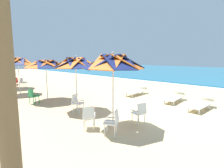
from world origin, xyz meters
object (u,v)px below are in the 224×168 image
object	(u,v)px
sun_lounger_2	(136,91)
plastic_chair_9	(7,79)
beach_umbrella_0	(113,62)
plastic_chair_8	(23,82)
plastic_chair_2	(113,121)
sun_lounger_1	(174,97)
plastic_chair_1	(89,116)
plastic_chair_5	(10,87)
beach_umbrella_4	(13,61)
plastic_chair_7	(15,82)
plastic_chair_6	(8,83)
beach_umbrella_3	(18,62)
sun_lounger_0	(201,104)
beach_umbrella_1	(76,63)
plastic_chair_4	(33,95)
beach_umbrella_2	(46,64)
plastic_chair_3	(77,102)
plastic_chair_0	(140,112)

from	to	relation	value
sun_lounger_2	plastic_chair_9	bearing A→B (deg)	-160.99
beach_umbrella_0	plastic_chair_8	distance (m)	11.93
beach_umbrella_0	sun_lounger_2	xyz separation A→B (m)	(-2.82, 5.38, -2.14)
plastic_chair_2	sun_lounger_1	xyz separation A→B (m)	(-0.58, 5.94, -0.22)
plastic_chair_1	plastic_chair_5	size ratio (longest dim) A/B	1.00
beach_umbrella_4	sun_lounger_2	bearing A→B (deg)	28.33
plastic_chair_7	plastic_chair_5	bearing A→B (deg)	-24.62
plastic_chair_9	sun_lounger_1	distance (m)	16.28
plastic_chair_8	sun_lounger_2	bearing A→B (deg)	26.03
sun_lounger_2	sun_lounger_1	bearing A→B (deg)	-1.06
plastic_chair_6	plastic_chair_5	bearing A→B (deg)	-14.33
beach_umbrella_0	sun_lounger_1	size ratio (longest dim) A/B	1.28
plastic_chair_7	plastic_chair_8	bearing A→B (deg)	24.57
beach_umbrella_3	sun_lounger_2	xyz separation A→B (m)	(6.26, 5.55, -2.03)
plastic_chair_1	sun_lounger_0	world-z (taller)	plastic_chair_1
plastic_chair_8	sun_lounger_1	xyz separation A→B (m)	(11.72, 4.30, -0.22)
beach_umbrella_1	beach_umbrella_3	distance (m)	6.30
plastic_chair_7	plastic_chair_4	bearing A→B (deg)	-10.94
plastic_chair_2	beach_umbrella_2	xyz separation A→B (m)	(-6.40, 0.90, 1.72)
plastic_chair_1	plastic_chair_3	size ratio (longest dim) A/B	1.00
plastic_chair_1	sun_lounger_0	bearing A→B (deg)	69.41
plastic_chair_6	sun_lounger_2	distance (m)	10.55
beach_umbrella_3	plastic_chair_8	size ratio (longest dim) A/B	3.11
beach_umbrella_0	beach_umbrella_3	bearing A→B (deg)	-178.92
plastic_chair_5	beach_umbrella_2	bearing A→B (deg)	12.92
plastic_chair_4	sun_lounger_0	distance (m)	9.02
plastic_chair_1	plastic_chair_2	distance (m)	1.01
sun_lounger_0	sun_lounger_2	size ratio (longest dim) A/B	1.00
plastic_chair_1	plastic_chair_6	xyz separation A→B (m)	(-11.42, 0.74, 0.00)
plastic_chair_6	beach_umbrella_1	bearing A→B (deg)	2.66
plastic_chair_5	sun_lounger_1	size ratio (longest dim) A/B	0.40
plastic_chair_4	sun_lounger_0	bearing A→B (deg)	36.81
plastic_chair_2	plastic_chair_4	distance (m)	6.12
plastic_chair_1	plastic_chair_7	world-z (taller)	same
beach_umbrella_2	sun_lounger_1	distance (m)	7.93
beach_umbrella_3	plastic_chair_9	distance (m)	6.94
plastic_chair_2	plastic_chair_5	world-z (taller)	same
plastic_chair_0	plastic_chair_2	size ratio (longest dim) A/B	1.00
plastic_chair_2	plastic_chair_5	distance (m)	10.35
beach_umbrella_4	sun_lounger_1	bearing A→B (deg)	22.22
beach_umbrella_3	beach_umbrella_2	bearing A→B (deg)	8.08
plastic_chair_1	plastic_chair_2	bearing A→B (deg)	12.60
beach_umbrella_0	beach_umbrella_3	distance (m)	9.08
plastic_chair_0	plastic_chair_5	xyz separation A→B (m)	(-10.39, -1.48, 0.00)
beach_umbrella_2	plastic_chair_3	bearing A→B (deg)	-3.30
plastic_chair_4	sun_lounger_1	size ratio (longest dim) A/B	0.40
beach_umbrella_3	sun_lounger_0	size ratio (longest dim) A/B	1.24
plastic_chair_9	sun_lounger_1	bearing A→B (deg)	15.62
beach_umbrella_0	plastic_chair_4	bearing A→B (deg)	-172.82
beach_umbrella_1	beach_umbrella_2	size ratio (longest dim) A/B	1.03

